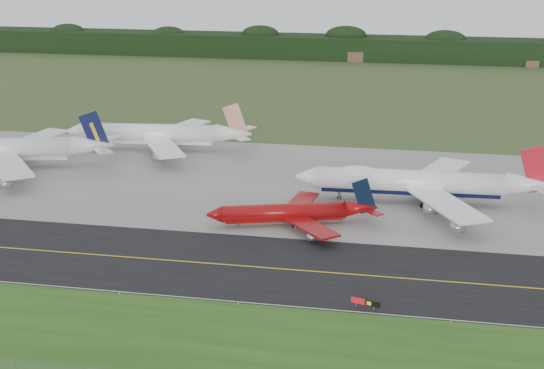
{
  "coord_description": "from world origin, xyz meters",
  "views": [
    {
      "loc": [
        26.15,
        -139.07,
        62.07
      ],
      "look_at": [
        -3.67,
        22.0,
        8.86
      ],
      "focal_mm": 50.0,
      "sensor_mm": 36.0,
      "label": 1
    }
  ],
  "objects_px": {
    "jet_ba_747": "(419,182)",
    "jet_red_737": "(294,212)",
    "taxiway_sign": "(365,302)",
    "jet_navy_gold": "(4,150)",
    "jet_star_tail": "(159,134)"
  },
  "relations": [
    {
      "from": "jet_ba_747",
      "to": "jet_navy_gold",
      "type": "distance_m",
      "value": 116.15
    },
    {
      "from": "jet_navy_gold",
      "to": "taxiway_sign",
      "type": "height_order",
      "value": "jet_navy_gold"
    },
    {
      "from": "jet_star_tail",
      "to": "jet_red_737",
      "type": "bearing_deg",
      "value": -47.61
    },
    {
      "from": "taxiway_sign",
      "to": "jet_red_737",
      "type": "bearing_deg",
      "value": 116.01
    },
    {
      "from": "jet_ba_747",
      "to": "taxiway_sign",
      "type": "relative_size",
      "value": 12.14
    },
    {
      "from": "jet_ba_747",
      "to": "jet_red_737",
      "type": "bearing_deg",
      "value": -144.39
    },
    {
      "from": "jet_red_737",
      "to": "jet_navy_gold",
      "type": "height_order",
      "value": "jet_navy_gold"
    },
    {
      "from": "jet_ba_747",
      "to": "taxiway_sign",
      "type": "distance_m",
      "value": 59.52
    },
    {
      "from": "jet_red_737",
      "to": "jet_star_tail",
      "type": "xyz_separation_m",
      "value": [
        -50.61,
        55.46,
        2.17
      ]
    },
    {
      "from": "jet_ba_747",
      "to": "jet_star_tail",
      "type": "distance_m",
      "value": 86.19
    },
    {
      "from": "jet_ba_747",
      "to": "jet_navy_gold",
      "type": "bearing_deg",
      "value": 175.2
    },
    {
      "from": "jet_navy_gold",
      "to": "taxiway_sign",
      "type": "distance_m",
      "value": 126.76
    },
    {
      "from": "jet_ba_747",
      "to": "jet_red_737",
      "type": "relative_size",
      "value": 1.64
    },
    {
      "from": "jet_ba_747",
      "to": "taxiway_sign",
      "type": "height_order",
      "value": "jet_ba_747"
    },
    {
      "from": "jet_ba_747",
      "to": "jet_star_tail",
      "type": "height_order",
      "value": "jet_ba_747"
    }
  ]
}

